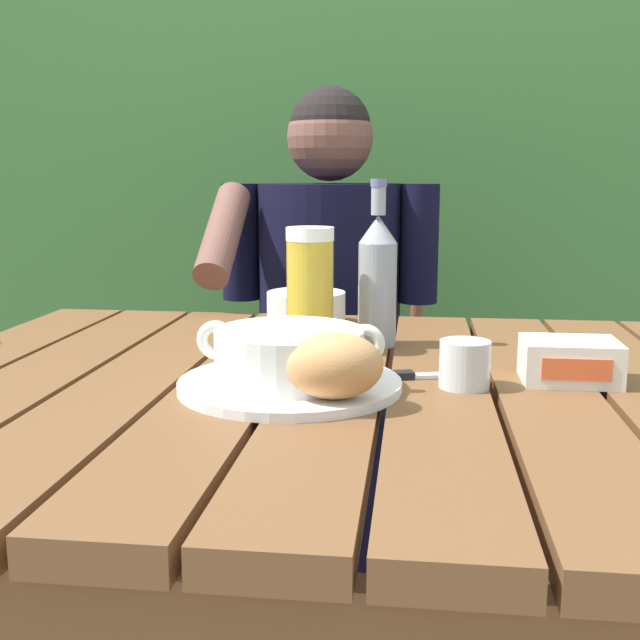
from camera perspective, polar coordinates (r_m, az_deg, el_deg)
name	(u,v)px	position (r m, az deg, el deg)	size (l,w,h in m)	color
dining_table	(335,448)	(1.05, 1.08, -9.35)	(1.20, 0.95, 0.74)	brown
hedge_backdrop	(378,127)	(2.61, 4.27, 13.94)	(3.07, 0.89, 2.79)	#386632
chair_near_diner	(336,395)	(1.99, 1.20, -5.53)	(0.43, 0.48, 0.91)	brown
person_eating	(326,312)	(1.73, 0.45, 0.61)	(0.48, 0.47, 1.20)	black
serving_plate	(290,384)	(0.98, -2.23, -4.72)	(0.28, 0.28, 0.01)	white
soup_bowl	(290,353)	(0.97, -2.24, -2.45)	(0.24, 0.19, 0.07)	white
bread_roll	(334,366)	(0.89, 1.06, -3.36)	(0.13, 0.10, 0.08)	tan
beer_glass	(310,290)	(1.17, -0.73, 2.21)	(0.07, 0.07, 0.19)	gold
beer_bottle	(377,278)	(1.21, 4.23, 3.10)	(0.06, 0.06, 0.26)	#8E919B
water_glass_small	(465,364)	(1.00, 10.56, -3.20)	(0.06, 0.06, 0.06)	silver
butter_tub	(570,361)	(1.06, 17.84, -2.88)	(0.12, 0.09, 0.06)	white
table_knife	(411,375)	(1.03, 6.69, -4.06)	(0.17, 0.06, 0.01)	silver
diner_bowl	(306,308)	(1.39, -1.02, 0.88)	(0.14, 0.14, 0.06)	white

